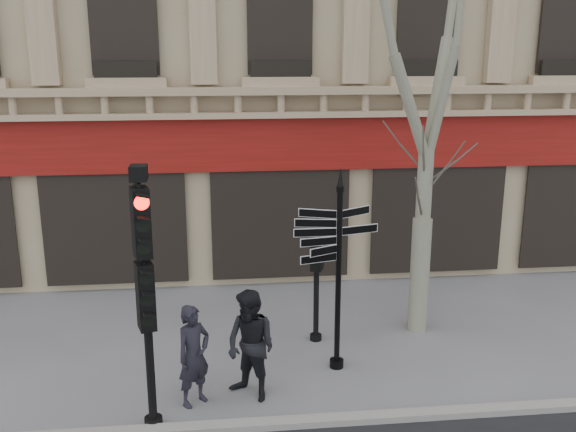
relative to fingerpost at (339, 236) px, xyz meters
name	(u,v)px	position (x,y,z in m)	size (l,w,h in m)	color
ground	(307,380)	(-0.62, -0.44, -2.56)	(80.00, 80.00, 0.00)	slate
kerb	(319,421)	(-0.62, -1.84, -2.50)	(80.00, 0.25, 0.12)	gray
fingerpost	(339,236)	(0.00, 0.00, 0.00)	(1.72, 1.72, 3.82)	black
traffic_signal_main	(144,268)	(-3.24, -1.60, 0.09)	(0.54, 0.45, 4.20)	black
traffic_signal_secondary	(317,260)	(-0.21, 1.19, -0.82)	(0.50, 0.43, 2.49)	black
plane_tree	(435,3)	(2.00, 1.45, 4.06)	(3.56, 3.56, 9.44)	gray
pedestrian_a	(194,356)	(-2.60, -0.98, -1.69)	(0.64, 0.42, 1.75)	black
pedestrian_b	(251,346)	(-1.65, -0.90, -1.60)	(0.94, 0.73, 1.93)	black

